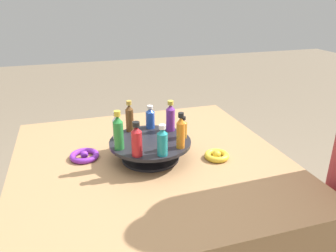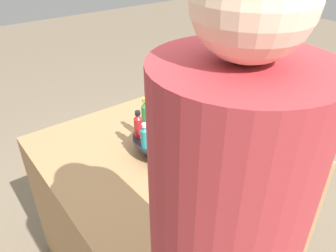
{
  "view_description": "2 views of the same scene",
  "coord_description": "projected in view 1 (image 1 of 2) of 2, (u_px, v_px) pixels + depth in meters",
  "views": [
    {
      "loc": [
        0.27,
        1.09,
        1.37
      ],
      "look_at": [
        -0.06,
        0.03,
        0.92
      ],
      "focal_mm": 35.0,
      "sensor_mm": 36.0,
      "label": 1
    },
    {
      "loc": [
        -0.95,
        0.73,
        1.63
      ],
      "look_at": [
        -0.0,
        0.0,
        0.9
      ],
      "focal_mm": 35.0,
      "sensor_mm": 36.0,
      "label": 2
    }
  ],
  "objects": [
    {
      "name": "bottle_purple",
      "position": [
        170.0,
        117.0,
        1.3
      ],
      "size": [
        0.04,
        0.04,
        0.12
      ],
      "color": "#702D93",
      "rests_on": "display_stand"
    },
    {
      "name": "ribbon_bow_purple",
      "position": [
        84.0,
        156.0,
        1.26
      ],
      "size": [
        0.11,
        0.11,
        0.03
      ],
      "color": "purple",
      "rests_on": "party_table"
    },
    {
      "name": "party_table",
      "position": [
        152.0,
        238.0,
        1.41
      ],
      "size": [
        1.03,
        1.03,
        0.78
      ],
      "color": "#9E754C",
      "rests_on": "ground_plane"
    },
    {
      "name": "bottle_blue",
      "position": [
        150.0,
        118.0,
        1.33
      ],
      "size": [
        0.04,
        0.04,
        0.1
      ],
      "color": "#234CAD",
      "rests_on": "display_stand"
    },
    {
      "name": "bottle_red",
      "position": [
        137.0,
        140.0,
        1.1
      ],
      "size": [
        0.04,
        0.04,
        0.12
      ],
      "color": "#B21E23",
      "rests_on": "display_stand"
    },
    {
      "name": "bottle_amber",
      "position": [
        183.0,
        128.0,
        1.24
      ],
      "size": [
        0.03,
        0.03,
        0.09
      ],
      "color": "#AD6B19",
      "rests_on": "display_stand"
    },
    {
      "name": "bottle_green",
      "position": [
        118.0,
        132.0,
        1.15
      ],
      "size": [
        0.04,
        0.04,
        0.14
      ],
      "color": "#288438",
      "rests_on": "display_stand"
    },
    {
      "name": "bottle_clear",
      "position": [
        117.0,
        127.0,
        1.23
      ],
      "size": [
        0.03,
        0.03,
        0.11
      ],
      "color": "silver",
      "rests_on": "display_stand"
    },
    {
      "name": "bottle_teal",
      "position": [
        162.0,
        141.0,
        1.11
      ],
      "size": [
        0.04,
        0.04,
        0.11
      ],
      "color": "teal",
      "rests_on": "display_stand"
    },
    {
      "name": "bottle_brown",
      "position": [
        130.0,
        117.0,
        1.3
      ],
      "size": [
        0.03,
        0.03,
        0.13
      ],
      "color": "brown",
      "rests_on": "display_stand"
    },
    {
      "name": "display_stand",
      "position": [
        150.0,
        148.0,
        1.24
      ],
      "size": [
        0.31,
        0.31,
        0.08
      ],
      "color": "black",
      "rests_on": "party_table"
    },
    {
      "name": "ribbon_bow_gold",
      "position": [
        217.0,
        155.0,
        1.26
      ],
      "size": [
        0.1,
        0.1,
        0.03
      ],
      "color": "gold",
      "rests_on": "party_table"
    },
    {
      "name": "bottle_orange",
      "position": [
        181.0,
        132.0,
        1.16
      ],
      "size": [
        0.03,
        0.03,
        0.13
      ],
      "color": "orange",
      "rests_on": "display_stand"
    }
  ]
}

